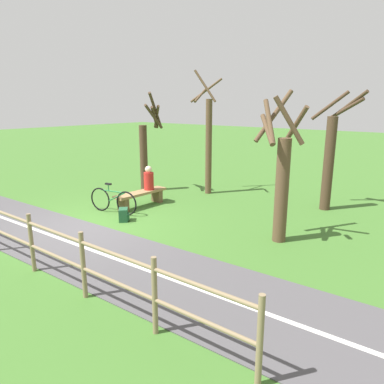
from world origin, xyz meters
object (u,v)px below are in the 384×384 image
backpack (124,215)px  tree_mid_field (330,156)px  tree_far_right (146,150)px  bicycle (113,201)px  bench (141,196)px  tree_by_path (281,176)px  person_seated (149,179)px  tree_far_left (208,141)px

backpack → tree_mid_field: size_ratio=0.12×
backpack → tree_far_right: tree_far_right is taller
tree_far_right → bicycle: bearing=25.1°
bench → tree_by_path: size_ratio=0.54×
person_seated → tree_far_right: size_ratio=0.22×
tree_mid_field → tree_far_left: bearing=-80.5°
backpack → tree_by_path: (-1.33, 4.01, 1.41)m
tree_mid_field → backpack: bearing=-40.2°
tree_by_path → backpack: bearing=-71.6°
tree_far_left → backpack: bearing=0.9°
person_seated → tree_by_path: (0.35, 4.70, 0.75)m
tree_by_path → tree_far_right: size_ratio=0.98×
bicycle → person_seated: bearing=73.1°
tree_far_left → tree_far_right: bearing=-60.2°
bench → tree_by_path: 4.87m
bench → tree_mid_field: 5.99m
bench → bicycle: 1.02m
person_seated → tree_by_path: bearing=87.9°
bench → tree_far_left: tree_far_left is taller
backpack → tree_mid_field: 6.40m
bicycle → backpack: bicycle is taller
tree_far_right → tree_mid_field: size_ratio=1.00×
bench → backpack: size_ratio=4.59×
tree_mid_field → tree_far_left: tree_far_left is taller
bench → tree_by_path: bearing=92.3°
backpack → tree_far_left: bearing=-179.1°
person_seated → backpack: bearing=24.4°
bench → tree_mid_field: (-3.43, 4.72, 1.33)m
person_seated → bicycle: size_ratio=0.46×
tree_far_left → person_seated: bearing=-14.7°
person_seated → tree_far_right: 1.99m
tree_far_right → person_seated: bearing=47.7°
tree_far_right → tree_far_left: tree_far_left is taller
tree_by_path → tree_mid_field: size_ratio=0.98×
person_seated → tree_by_path: tree_by_path is taller
tree_mid_field → tree_far_right: bearing=-73.3°
tree_mid_field → tree_far_left: size_ratio=0.83×
tree_far_left → tree_mid_field: bearing=99.5°
person_seated → tree_far_right: (-1.25, -1.37, 0.73)m
bicycle → bench: bearing=71.8°
bench → backpack: bearing=30.1°
tree_far_right → tree_far_left: 2.32m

